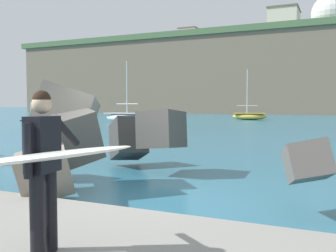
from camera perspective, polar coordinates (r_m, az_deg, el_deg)
ground_plane at (r=8.14m, az=-4.63°, el=-9.99°), size 400.00×400.00×0.00m
breakwater_jetty at (r=7.80m, az=14.67°, el=-1.88°), size 30.06×6.79×3.18m
surfer_with_board at (r=4.17m, az=-18.75°, el=-5.01°), size 2.12×1.28×1.78m
boat_near_left at (r=46.90m, az=12.15°, el=1.50°), size 4.33×2.56×6.08m
boat_near_right at (r=38.30m, az=-6.55°, el=1.31°), size 4.84×2.54×6.18m
boat_mid_centre at (r=31.36m, az=-18.36°, el=0.86°), size 3.02×5.29×2.15m
headland_bluff at (r=94.98m, az=13.40°, el=7.12°), size 107.19×44.27×16.75m
radar_dome at (r=101.94m, az=23.19°, el=14.94°), size 8.73×8.73×11.25m
station_building_west at (r=111.16m, az=3.31°, el=12.70°), size 5.38×6.34×6.66m
station_building_central at (r=105.63m, az=2.78°, el=12.59°), size 7.85×4.39×4.44m
station_building_east at (r=88.56m, az=17.04°, el=14.68°), size 6.28×7.99×5.68m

